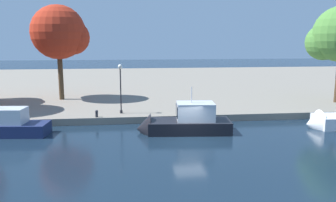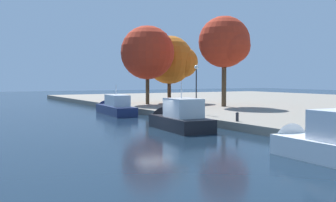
% 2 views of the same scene
% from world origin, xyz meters
% --- Properties ---
extents(ground_plane, '(220.00, 220.00, 0.00)m').
position_xyz_m(ground_plane, '(0.00, 0.00, 0.00)').
color(ground_plane, '#142333').
extents(dock_promenade, '(120.00, 55.00, 0.67)m').
position_xyz_m(dock_promenade, '(0.00, 33.42, 0.33)').
color(dock_promenade, gray).
rests_on(dock_promenade, ground_plane).
extents(motor_yacht_1, '(8.18, 3.38, 4.91)m').
position_xyz_m(motor_yacht_1, '(-0.21, 2.47, 0.72)').
color(motor_yacht_1, black).
rests_on(motor_yacht_1, ground_plane).
extents(mooring_bollard_0, '(0.27, 0.27, 0.77)m').
position_xyz_m(mooring_bollard_0, '(2.41, 6.62, 1.08)').
color(mooring_bollard_0, '#2D2D33').
rests_on(mooring_bollard_0, dock_promenade).
extents(mooring_bollard_2, '(0.28, 0.28, 0.69)m').
position_xyz_m(mooring_bollard_2, '(-7.78, 6.29, 1.03)').
color(mooring_bollard_2, '#2D2D33').
rests_on(mooring_bollard_2, dock_promenade).
extents(lamp_post, '(0.43, 0.43, 4.85)m').
position_xyz_m(lamp_post, '(-5.52, 7.78, 3.80)').
color(lamp_post, black).
rests_on(lamp_post, dock_promenade).
extents(tree_0, '(6.89, 6.83, 11.25)m').
position_xyz_m(tree_0, '(-12.81, 17.00, 8.46)').
color(tree_0, '#4C3823').
rests_on(tree_0, dock_promenade).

